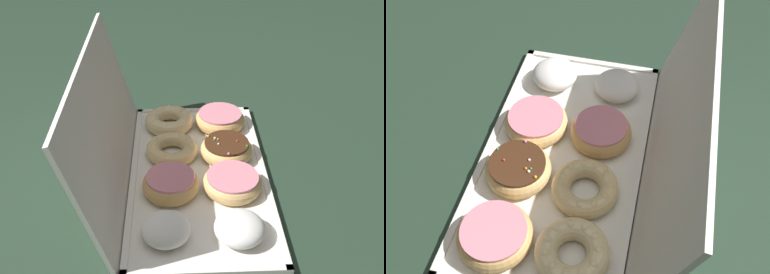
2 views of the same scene
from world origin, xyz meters
TOP-DOWN VIEW (x-y plane):
  - ground_plane at (0.00, 0.00)m, footprint 3.00×3.00m
  - donut_box at (0.00, 0.00)m, footprint 0.52×0.28m
  - box_lid_open at (0.00, 0.18)m, footprint 0.52×0.08m
  - powdered_filled_donut_0 at (-0.18, -0.06)m, footprint 0.09×0.09m
  - pink_frosted_donut_1 at (-0.05, -0.06)m, footprint 0.12×0.12m
  - sprinkle_donut_2 at (0.06, -0.06)m, footprint 0.11×0.11m
  - pink_frosted_donut_3 at (0.18, -0.06)m, footprint 0.12×0.12m
  - powdered_filled_donut_4 at (-0.18, 0.07)m, footprint 0.09×0.09m
  - pink_frosted_donut_5 at (-0.06, 0.06)m, footprint 0.11×0.11m
  - cruller_donut_6 at (0.07, 0.05)m, footprint 0.11×0.11m
  - cruller_donut_7 at (0.18, 0.06)m, footprint 0.11×0.11m

SIDE VIEW (x-z plane):
  - ground_plane at x=0.00m, z-range 0.00..0.00m
  - donut_box at x=0.00m, z-range 0.00..0.01m
  - cruller_donut_6 at x=0.07m, z-range 0.01..0.04m
  - pink_frosted_donut_1 at x=-0.05m, z-range 0.01..0.05m
  - cruller_donut_7 at x=0.18m, z-range 0.01..0.05m
  - pink_frosted_donut_3 at x=0.18m, z-range 0.01..0.05m
  - sprinkle_donut_2 at x=0.06m, z-range 0.01..0.05m
  - pink_frosted_donut_5 at x=-0.06m, z-range 0.01..0.05m
  - powdered_filled_donut_4 at x=-0.18m, z-range 0.01..0.05m
  - powdered_filled_donut_0 at x=-0.18m, z-range 0.01..0.05m
  - box_lid_open at x=0.00m, z-range 0.00..0.27m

